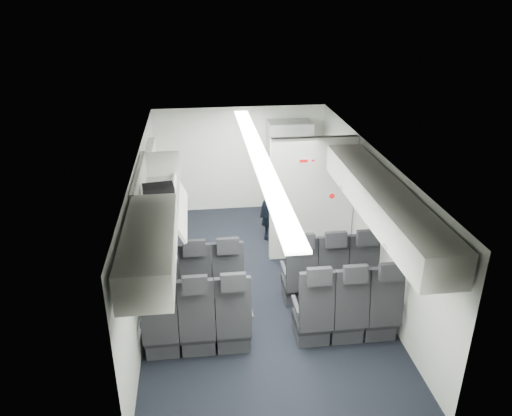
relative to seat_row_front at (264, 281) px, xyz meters
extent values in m
cube|color=black|center=(0.00, 0.53, -0.41)|extent=(3.40, 6.00, 0.01)
cube|color=white|center=(0.00, 0.53, 1.75)|extent=(3.40, 6.00, 0.01)
cube|color=silver|center=(0.00, 3.53, 0.67)|extent=(3.40, 0.01, 2.15)
cube|color=silver|center=(0.00, -2.47, 0.67)|extent=(3.40, 0.01, 2.15)
cube|color=silver|center=(-1.70, 0.53, 0.67)|extent=(0.01, 6.00, 2.15)
cube|color=silver|center=(1.70, 0.53, 0.67)|extent=(0.01, 6.00, 2.15)
cube|color=white|center=(0.00, 0.53, 1.71)|extent=(0.25, 5.52, 0.03)
cube|color=black|center=(-1.42, 0.08, -0.13)|extent=(0.44, 0.46, 0.12)
cube|color=#2D2D33|center=(-1.42, 0.08, -0.29)|extent=(0.42, 0.42, 0.22)
cube|color=black|center=(-1.42, -0.14, 0.32)|extent=(0.44, 0.20, 0.80)
cube|color=black|center=(-1.42, -0.19, 0.72)|extent=(0.30, 0.12, 0.23)
cube|color=#2D2D33|center=(-1.64, 0.05, 0.15)|extent=(0.05, 0.40, 0.06)
cube|color=#2D2D33|center=(-1.20, 0.05, 0.15)|extent=(0.05, 0.40, 0.06)
cube|color=black|center=(-0.97, 0.08, -0.13)|extent=(0.44, 0.46, 0.12)
cube|color=#2D2D33|center=(-0.97, 0.08, -0.29)|extent=(0.42, 0.42, 0.22)
cube|color=black|center=(-0.97, -0.14, 0.32)|extent=(0.44, 0.20, 0.80)
cube|color=black|center=(-0.97, -0.19, 0.72)|extent=(0.30, 0.12, 0.23)
cube|color=#2D2D33|center=(-1.19, 0.05, 0.15)|extent=(0.05, 0.40, 0.06)
cube|color=#2D2D33|center=(-0.75, 0.05, 0.15)|extent=(0.05, 0.40, 0.06)
cube|color=black|center=(-0.52, 0.08, -0.13)|extent=(0.44, 0.46, 0.12)
cube|color=#2D2D33|center=(-0.52, 0.08, -0.29)|extent=(0.42, 0.42, 0.22)
cube|color=black|center=(-0.52, -0.14, 0.32)|extent=(0.44, 0.20, 0.80)
cube|color=black|center=(-0.52, -0.19, 0.72)|extent=(0.30, 0.12, 0.23)
cube|color=#2D2D33|center=(-0.74, 0.05, 0.15)|extent=(0.05, 0.40, 0.06)
cube|color=#2D2D33|center=(-0.30, 0.05, 0.15)|extent=(0.05, 0.40, 0.06)
cube|color=black|center=(0.52, 0.08, -0.13)|extent=(0.44, 0.46, 0.12)
cube|color=#2D2D33|center=(0.52, 0.08, -0.29)|extent=(0.42, 0.42, 0.22)
cube|color=black|center=(0.52, -0.14, 0.32)|extent=(0.44, 0.20, 0.80)
cube|color=black|center=(0.52, -0.19, 0.72)|extent=(0.30, 0.12, 0.23)
cube|color=#2D2D33|center=(0.30, 0.05, 0.15)|extent=(0.05, 0.40, 0.06)
cube|color=#2D2D33|center=(0.74, 0.05, 0.15)|extent=(0.05, 0.40, 0.06)
cube|color=black|center=(0.97, 0.08, -0.13)|extent=(0.44, 0.46, 0.12)
cube|color=#2D2D33|center=(0.97, 0.08, -0.29)|extent=(0.42, 0.42, 0.22)
cube|color=black|center=(0.97, -0.14, 0.32)|extent=(0.44, 0.20, 0.80)
cube|color=black|center=(0.97, -0.19, 0.72)|extent=(0.30, 0.12, 0.23)
cube|color=#2D2D33|center=(0.75, 0.05, 0.15)|extent=(0.05, 0.40, 0.06)
cube|color=#2D2D33|center=(1.19, 0.05, 0.15)|extent=(0.05, 0.40, 0.06)
cube|color=black|center=(1.42, 0.08, -0.13)|extent=(0.44, 0.46, 0.12)
cube|color=#2D2D33|center=(1.42, 0.08, -0.29)|extent=(0.42, 0.42, 0.22)
cube|color=black|center=(1.42, -0.14, 0.32)|extent=(0.44, 0.20, 0.80)
cube|color=black|center=(1.42, -0.19, 0.72)|extent=(0.30, 0.12, 0.23)
cube|color=#2D2D33|center=(1.20, 0.05, 0.15)|extent=(0.05, 0.40, 0.06)
cube|color=#2D2D33|center=(1.64, 0.05, 0.15)|extent=(0.05, 0.40, 0.06)
cube|color=black|center=(-1.42, -0.82, -0.13)|extent=(0.44, 0.46, 0.12)
cube|color=#2D2D33|center=(-1.42, -0.82, -0.29)|extent=(0.42, 0.42, 0.22)
cube|color=black|center=(-1.42, -1.04, 0.32)|extent=(0.44, 0.20, 0.80)
cube|color=black|center=(-1.42, -1.09, 0.72)|extent=(0.30, 0.12, 0.23)
cube|color=#2D2D33|center=(-1.64, -0.85, 0.15)|extent=(0.05, 0.40, 0.06)
cube|color=#2D2D33|center=(-1.20, -0.85, 0.15)|extent=(0.05, 0.40, 0.06)
cube|color=black|center=(-0.97, -0.82, -0.13)|extent=(0.44, 0.46, 0.12)
cube|color=#2D2D33|center=(-0.97, -0.82, -0.29)|extent=(0.42, 0.42, 0.22)
cube|color=black|center=(-0.97, -1.04, 0.32)|extent=(0.44, 0.20, 0.80)
cube|color=black|center=(-0.97, -1.09, 0.72)|extent=(0.30, 0.12, 0.23)
cube|color=#2D2D33|center=(-1.19, -0.85, 0.15)|extent=(0.05, 0.40, 0.06)
cube|color=#2D2D33|center=(-0.75, -0.85, 0.15)|extent=(0.05, 0.40, 0.06)
cube|color=black|center=(-0.52, -0.82, -0.13)|extent=(0.44, 0.46, 0.12)
cube|color=#2D2D33|center=(-0.52, -0.82, -0.29)|extent=(0.42, 0.42, 0.22)
cube|color=black|center=(-0.52, -1.04, 0.32)|extent=(0.44, 0.20, 0.80)
cube|color=black|center=(-0.52, -1.09, 0.72)|extent=(0.30, 0.12, 0.23)
cube|color=#2D2D33|center=(-0.74, -0.85, 0.15)|extent=(0.05, 0.40, 0.06)
cube|color=#2D2D33|center=(-0.30, -0.85, 0.15)|extent=(0.05, 0.40, 0.06)
cube|color=black|center=(0.52, -0.82, -0.13)|extent=(0.44, 0.46, 0.12)
cube|color=#2D2D33|center=(0.52, -0.82, -0.29)|extent=(0.42, 0.42, 0.22)
cube|color=black|center=(0.52, -1.04, 0.32)|extent=(0.44, 0.20, 0.80)
cube|color=black|center=(0.52, -1.09, 0.72)|extent=(0.30, 0.12, 0.23)
cube|color=#2D2D33|center=(0.30, -0.85, 0.15)|extent=(0.05, 0.40, 0.06)
cube|color=#2D2D33|center=(0.74, -0.85, 0.15)|extent=(0.05, 0.40, 0.06)
cube|color=black|center=(0.97, -0.82, -0.13)|extent=(0.44, 0.46, 0.12)
cube|color=#2D2D33|center=(0.97, -0.82, -0.29)|extent=(0.42, 0.42, 0.22)
cube|color=black|center=(0.97, -1.04, 0.32)|extent=(0.44, 0.20, 0.80)
cube|color=black|center=(0.97, -1.09, 0.72)|extent=(0.30, 0.12, 0.23)
cube|color=#2D2D33|center=(0.75, -0.85, 0.15)|extent=(0.05, 0.40, 0.06)
cube|color=#2D2D33|center=(1.19, -0.85, 0.15)|extent=(0.05, 0.40, 0.06)
cube|color=black|center=(1.42, -0.82, -0.13)|extent=(0.44, 0.46, 0.12)
cube|color=#2D2D33|center=(1.42, -0.82, -0.29)|extent=(0.42, 0.42, 0.22)
cube|color=black|center=(1.42, -1.04, 0.32)|extent=(0.44, 0.20, 0.80)
cube|color=black|center=(1.42, -1.09, 0.72)|extent=(0.30, 0.12, 0.23)
cube|color=#2D2D33|center=(1.20, -0.85, 0.15)|extent=(0.05, 0.40, 0.06)
cube|color=#2D2D33|center=(1.64, -0.85, 0.15)|extent=(0.05, 0.40, 0.06)
cube|color=silver|center=(-1.40, -1.47, 1.46)|extent=(0.52, 1.80, 0.40)
cylinder|color=slate|center=(-1.15, -1.47, 1.30)|extent=(0.04, 0.10, 0.04)
cube|color=#9E9E93|center=(-1.40, 0.28, 1.26)|extent=(0.52, 1.70, 0.04)
cube|color=silver|center=(-1.66, 0.28, 1.46)|extent=(0.06, 1.70, 0.44)
cube|color=silver|center=(-1.40, -0.55, 1.46)|extent=(0.52, 0.04, 0.40)
cube|color=silver|center=(-1.40, 1.11, 1.46)|extent=(0.52, 0.04, 0.40)
cube|color=silver|center=(-1.15, 0.28, 1.15)|extent=(0.21, 1.61, 0.38)
cube|color=silver|center=(1.40, -1.47, 1.46)|extent=(0.52, 1.80, 0.40)
cylinder|color=slate|center=(1.15, -1.47, 1.30)|extent=(0.04, 0.10, 0.04)
cube|color=silver|center=(1.40, 0.28, 1.46)|extent=(0.52, 1.70, 0.40)
cylinder|color=slate|center=(1.15, 0.28, 1.30)|extent=(0.04, 0.10, 0.04)
cube|color=silver|center=(0.98, 1.33, 0.67)|extent=(1.40, 0.12, 2.13)
cube|color=white|center=(0.85, 1.26, 1.38)|extent=(0.24, 0.01, 0.10)
cube|color=red|center=(0.80, 1.25, 1.38)|extent=(0.13, 0.01, 0.04)
cube|color=red|center=(0.95, 1.25, 1.38)|extent=(0.05, 0.01, 0.03)
cylinder|color=white|center=(1.30, 1.26, 0.75)|extent=(0.11, 0.01, 0.11)
cylinder|color=red|center=(1.30, 1.26, 0.75)|extent=(0.09, 0.01, 0.09)
cube|color=#939399|center=(0.95, 3.25, 0.55)|extent=(0.85, 0.50, 1.90)
cube|color=#3F3F42|center=(0.95, 2.99, 0.10)|extent=(0.80, 0.01, 0.02)
cube|color=#3F3F42|center=(0.95, 2.99, 0.60)|extent=(0.80, 0.01, 0.02)
cube|color=#3F3F42|center=(0.95, 2.99, 1.10)|extent=(0.80, 0.01, 0.02)
cube|color=silver|center=(-1.64, 2.08, 0.55)|extent=(0.10, 0.92, 1.86)
cylinder|color=black|center=(-1.58, 2.08, 1.05)|extent=(0.03, 0.22, 0.22)
cube|color=gold|center=(-1.58, 2.38, 0.60)|extent=(0.02, 0.10, 0.75)
cylinder|color=white|center=(-1.67, 1.33, 0.90)|extent=(0.01, 0.11, 0.11)
cylinder|color=red|center=(-1.66, 1.33, 0.90)|extent=(0.01, 0.09, 0.09)
imported|color=black|center=(0.43, 2.17, 0.37)|extent=(0.55, 0.66, 1.55)
cube|color=black|center=(-1.39, 0.07, 1.41)|extent=(0.44, 0.34, 0.24)
cube|color=white|center=(0.62, 2.12, 0.64)|extent=(0.19, 0.05, 0.13)
camera|label=1|loc=(-0.87, -6.08, 3.93)|focal=35.00mm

